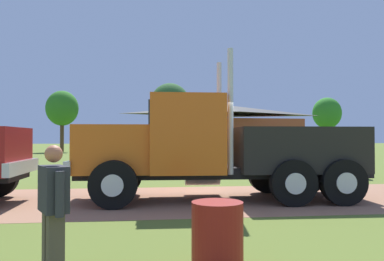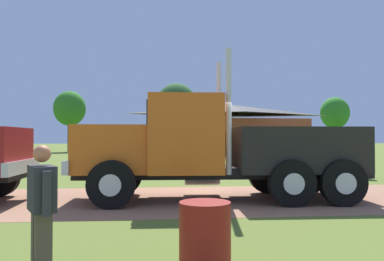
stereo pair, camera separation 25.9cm
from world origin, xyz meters
name	(u,v)px [view 1 (the left image)]	position (x,y,z in m)	size (l,w,h in m)	color
ground_plane	(247,198)	(0.00, 0.00, 0.00)	(200.00, 200.00, 0.00)	#596A27
dirt_track	(247,198)	(0.00, 0.00, 0.00)	(120.00, 5.01, 0.01)	#9D6B4F
truck_foreground_white	(218,150)	(-0.84, -0.17, 1.32)	(7.72, 2.80, 3.82)	black
visitor_standing_near	(53,205)	(-3.83, -5.49, 0.85)	(0.45, 0.64, 1.55)	#2D2D33
visitor_far_side	(356,154)	(5.95, 4.84, 0.96)	(0.46, 0.46, 1.78)	#264C8C
steel_barrel	(217,237)	(-1.87, -5.59, 0.43)	(0.63, 0.63, 0.86)	maroon
shed_building	(224,131)	(4.76, 26.46, 2.33)	(14.87, 7.74, 4.84)	brown
tree_left	(62,109)	(-12.55, 35.94, 5.06)	(3.71, 3.71, 7.14)	#513823
tree_mid	(170,106)	(-0.05, 34.47, 5.35)	(4.82, 4.82, 8.02)	#513823
tree_right	(327,113)	(20.02, 36.09, 4.74)	(3.59, 3.59, 6.75)	#513823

